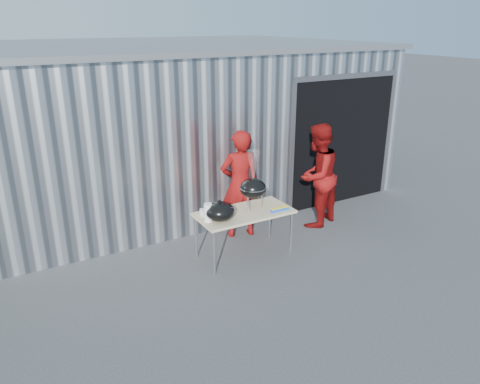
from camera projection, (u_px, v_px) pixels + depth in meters
ground at (241, 278)px, 6.85m from camera, size 80.00×80.00×0.00m
building at (175, 115)px, 10.48m from camera, size 8.20×6.20×3.10m
folding_table at (244, 214)px, 7.28m from camera, size 1.50×0.75×0.75m
kettle_grill at (253, 183)px, 7.27m from camera, size 0.42×0.42×0.93m
grill_lid at (220, 211)px, 6.92m from camera, size 0.44×0.44×0.32m
paper_towels at (208, 213)px, 6.88m from camera, size 0.12×0.12×0.28m
white_tub at (208, 212)px, 7.13m from camera, size 0.20×0.15×0.10m
foil_box at (280, 209)px, 7.29m from camera, size 0.32×0.06×0.06m
person_cook at (240, 184)px, 7.92m from camera, size 0.76×0.59×1.87m
person_bystander at (317, 176)px, 8.35m from camera, size 1.11×0.99×1.88m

